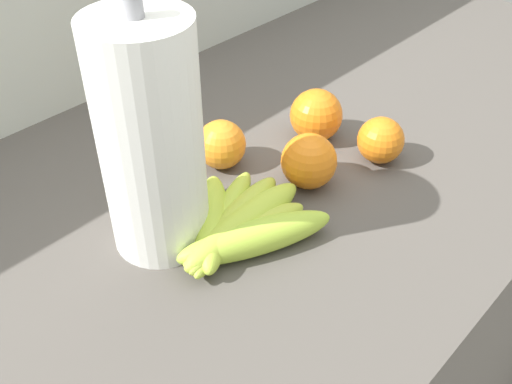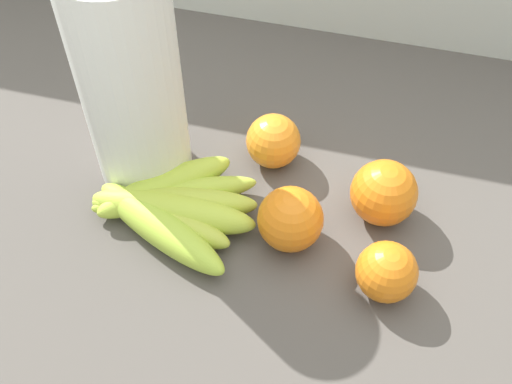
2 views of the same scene
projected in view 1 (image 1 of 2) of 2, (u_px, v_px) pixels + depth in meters
name	position (u px, v px, depth m)	size (l,w,h in m)	color
counter	(281.00, 342.00, 1.12)	(1.57, 0.68, 0.87)	#514C47
wall_back	(144.00, 172.00, 1.19)	(1.97, 0.06, 1.30)	silver
banana_bunch	(237.00, 227.00, 0.70)	(0.20, 0.19, 0.04)	#ACCD3F
orange_front	(381.00, 140.00, 0.82)	(0.07, 0.07, 0.07)	orange
orange_center	(221.00, 144.00, 0.81)	(0.07, 0.07, 0.07)	orange
orange_far_right	(309.00, 161.00, 0.77)	(0.07, 0.07, 0.07)	orange
orange_back_right	(316.00, 115.00, 0.86)	(0.08, 0.08, 0.08)	orange
paper_towel_roll	(150.00, 141.00, 0.63)	(0.11, 0.11, 0.31)	white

